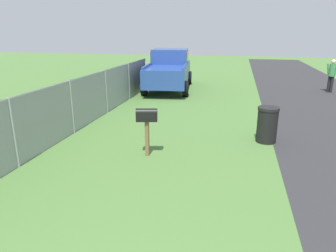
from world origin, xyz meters
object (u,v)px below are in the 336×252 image
object	(u,v)px
mailbox	(147,118)
pedestrian	(332,73)
pickup_truck	(169,68)
trash_bin	(267,125)

from	to	relation	value
mailbox	pedestrian	xyz separation A→B (m)	(10.18, -6.77, -0.02)
pickup_truck	mailbox	bearing A→B (deg)	-177.08
pickup_truck	trash_bin	bearing A→B (deg)	-155.66
mailbox	pedestrian	world-z (taller)	pedestrian
pickup_truck	pedestrian	xyz separation A→B (m)	(0.79, -8.27, -0.14)
trash_bin	pickup_truck	bearing A→B (deg)	30.49
mailbox	pickup_truck	xyz separation A→B (m)	(9.39, 1.50, 0.12)
mailbox	trash_bin	size ratio (longest dim) A/B	1.21
pickup_truck	pedestrian	size ratio (longest dim) A/B	3.42
mailbox	trash_bin	world-z (taller)	mailbox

